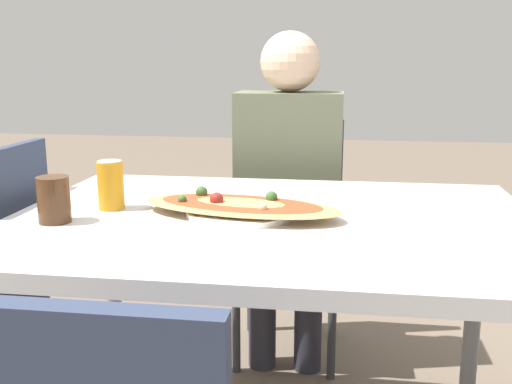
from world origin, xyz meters
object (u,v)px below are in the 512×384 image
at_px(chair_far_seated, 291,222).
at_px(drink_glass, 54,200).
at_px(person_seated, 289,175).
at_px(soda_can, 111,185).
at_px(pizza_main, 240,207).
at_px(dining_table, 272,243).

xyz_separation_m(chair_far_seated, drink_glass, (-0.48, -0.91, 0.29)).
xyz_separation_m(person_seated, soda_can, (-0.39, -0.66, 0.09)).
relative_size(person_seated, soda_can, 9.64).
height_order(chair_far_seated, pizza_main, chair_far_seated).
bearing_deg(dining_table, pizza_main, -177.68).
height_order(chair_far_seated, drink_glass, chair_far_seated).
xyz_separation_m(chair_far_seated, person_seated, (-0.00, -0.11, 0.21)).
bearing_deg(dining_table, chair_far_seated, 91.48).
relative_size(chair_far_seated, person_seated, 0.73).
bearing_deg(drink_glass, soda_can, 59.45).
height_order(dining_table, drink_glass, drink_glass).
distance_m(person_seated, soda_can, 0.77).
bearing_deg(drink_glass, pizza_main, 16.21).
height_order(pizza_main, drink_glass, drink_glass).
relative_size(person_seated, pizza_main, 2.25).
distance_m(dining_table, person_seated, 0.68).
distance_m(dining_table, soda_can, 0.44).
bearing_deg(pizza_main, person_seated, 85.05).
xyz_separation_m(pizza_main, drink_glass, (-0.42, -0.12, 0.03)).
distance_m(pizza_main, drink_glass, 0.44).
height_order(person_seated, drink_glass, person_seated).
height_order(dining_table, person_seated, person_seated).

